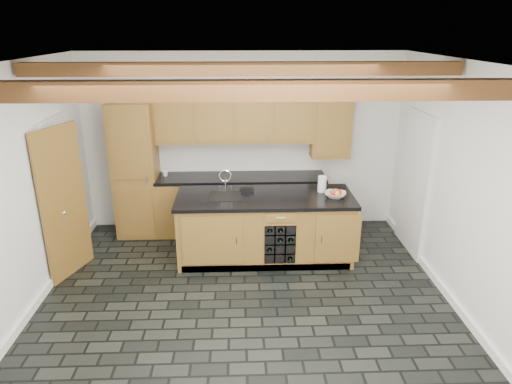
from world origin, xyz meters
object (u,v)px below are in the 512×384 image
at_px(island, 265,227).
at_px(kitchen_scale, 247,189).
at_px(fruit_bowl, 335,195).
at_px(paper_towel, 322,184).

relative_size(island, kitchen_scale, 12.28).
bearing_deg(fruit_bowl, kitchen_scale, 166.28).
relative_size(fruit_bowl, paper_towel, 1.26).
distance_m(kitchen_scale, paper_towel, 1.07).
xyz_separation_m(kitchen_scale, fruit_bowl, (1.21, -0.30, 0.01)).
xyz_separation_m(island, kitchen_scale, (-0.26, 0.23, 0.49)).
bearing_deg(kitchen_scale, fruit_bowl, -16.67).
bearing_deg(kitchen_scale, island, -44.29).
relative_size(island, paper_towel, 10.90).
bearing_deg(paper_towel, kitchen_scale, 176.74).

